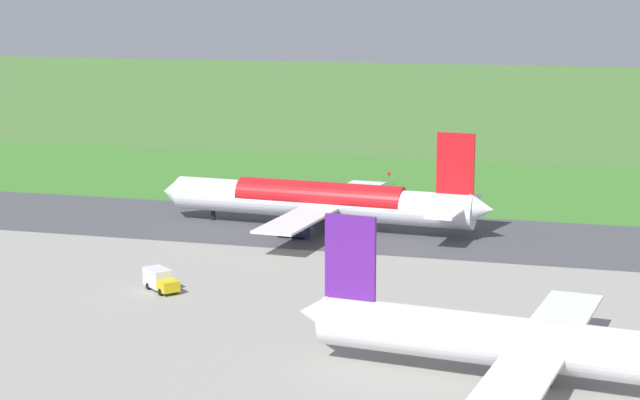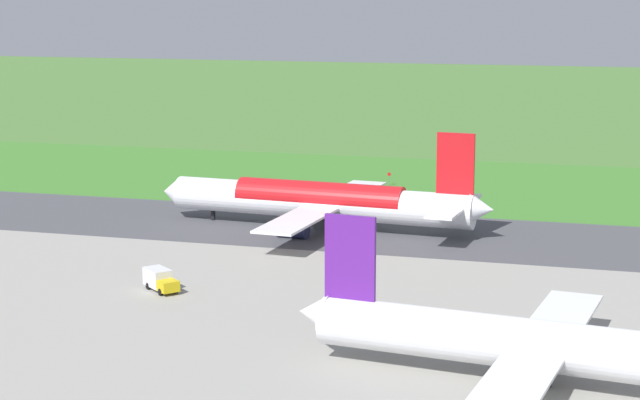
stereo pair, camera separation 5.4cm
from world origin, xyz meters
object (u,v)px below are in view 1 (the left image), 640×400
(airliner_parked_mid, at_px, (546,345))
(no_stopping_sign, at_px, (389,178))
(service_truck_baggage, at_px, (160,280))
(airliner_main, at_px, (322,201))
(traffic_cone_orange, at_px, (356,187))

(airliner_parked_mid, height_order, no_stopping_sign, airliner_parked_mid)
(airliner_parked_mid, relative_size, no_stopping_sign, 19.91)
(airliner_parked_mid, distance_m, no_stopping_sign, 107.83)
(service_truck_baggage, bearing_deg, airliner_main, -102.90)
(service_truck_baggage, xyz_separation_m, no_stopping_sign, (-10.71, -80.37, 0.10))
(airliner_parked_mid, distance_m, traffic_cone_orange, 105.79)
(airliner_main, height_order, airliner_parked_mid, airliner_main)
(airliner_main, xyz_separation_m, service_truck_baggage, (9.16, 39.98, -2.95))
(traffic_cone_orange, bearing_deg, service_truck_baggage, 85.98)
(service_truck_baggage, relative_size, traffic_cone_orange, 10.71)
(service_truck_baggage, xyz_separation_m, traffic_cone_orange, (-5.34, -75.97, -1.13))
(service_truck_baggage, relative_size, no_stopping_sign, 2.33)
(service_truck_baggage, bearing_deg, airliner_parked_mid, 156.52)
(airliner_main, bearing_deg, no_stopping_sign, -92.20)
(service_truck_baggage, bearing_deg, traffic_cone_orange, -94.02)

